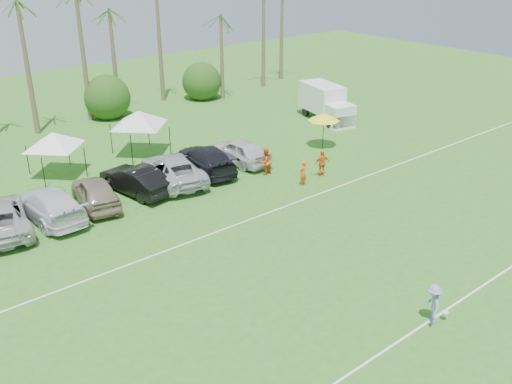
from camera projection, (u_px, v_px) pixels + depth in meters
ground at (428, 379)px, 20.57m from camera, size 120.00×120.00×0.00m
field_lines at (281, 284)px, 26.20m from camera, size 80.00×12.10×0.01m
palm_tree_5 at (23, 26)px, 43.89m from camera, size 2.40×2.40×9.90m
palm_tree_6 at (71, 10)px, 45.86m from camera, size 2.40×2.40×10.90m
palm_tree_8 at (169, 23)px, 51.80m from camera, size 2.40×2.40×8.90m
palm_tree_9 at (213, 9)px, 54.35m from camera, size 2.40×2.40×9.90m
bush_tree_2 at (99, 94)px, 50.76m from camera, size 4.00×4.00×4.00m
bush_tree_3 at (193, 78)px, 56.57m from camera, size 4.00×4.00×4.00m
sideline_player_a at (303, 173)px, 36.33m from camera, size 0.70×0.56×1.69m
sideline_player_b at (265, 162)px, 37.99m from camera, size 0.91×0.72×1.82m
sideline_player_c at (322, 163)px, 37.73m from camera, size 1.14×0.76×1.80m
box_truck at (326, 102)px, 48.97m from camera, size 3.49×6.21×3.02m
canopy_tent_left at (52, 132)px, 36.94m from camera, size 4.34×4.34×3.52m
canopy_tent_right at (138, 111)px, 40.53m from camera, size 4.74×4.74×3.84m
market_umbrella at (324, 117)px, 42.25m from camera, size 2.40×2.40×2.67m
frisbee_player at (433, 304)px, 23.27m from camera, size 1.30×1.27×1.77m
parked_car_3 at (50, 205)px, 31.96m from camera, size 2.58×6.06×1.74m
parked_car_4 at (95, 192)px, 33.53m from camera, size 2.98×5.41×1.74m
parked_car_5 at (135, 180)px, 35.23m from camera, size 2.66×5.51×1.74m
parked_car_6 at (173, 169)px, 36.81m from camera, size 4.13×6.73×1.74m
parked_car_7 at (206, 159)px, 38.52m from camera, size 3.46×6.34×1.74m
parked_car_8 at (240, 151)px, 39.94m from camera, size 2.23×5.18×1.74m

